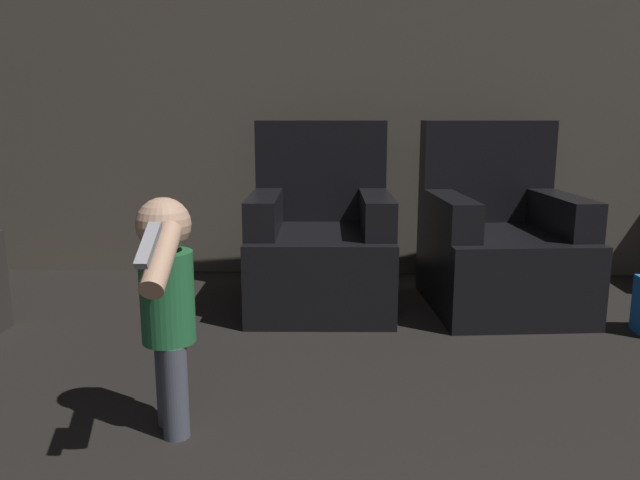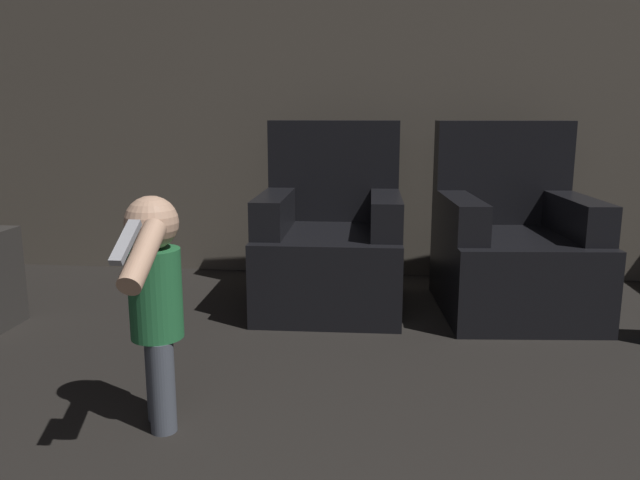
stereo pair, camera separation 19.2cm
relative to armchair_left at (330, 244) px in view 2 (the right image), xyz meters
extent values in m
cube|color=#51493F|center=(0.21, 0.69, 0.96)|extent=(8.40, 0.05, 2.60)
cube|color=black|center=(0.00, -0.06, -0.13)|extent=(0.79, 0.89, 0.43)
cube|color=black|center=(-0.01, 0.29, 0.38)|extent=(0.77, 0.18, 0.59)
cube|color=black|center=(-0.30, -0.07, 0.19)|extent=(0.18, 0.72, 0.20)
cube|color=black|center=(0.31, -0.06, 0.19)|extent=(0.18, 0.72, 0.20)
cube|color=black|center=(1.00, -0.06, -0.13)|extent=(0.84, 0.94, 0.43)
cube|color=black|center=(0.97, 0.29, 0.38)|extent=(0.78, 0.23, 0.59)
cube|color=black|center=(0.70, -0.09, 0.19)|extent=(0.22, 0.72, 0.20)
cube|color=black|center=(1.31, -0.04, 0.19)|extent=(0.22, 0.72, 0.20)
cylinder|color=#474C56|center=(-0.43, -1.53, -0.18)|extent=(0.09, 0.09, 0.32)
cylinder|color=#474C56|center=(-0.48, -1.44, -0.18)|extent=(0.09, 0.09, 0.32)
cylinder|color=#236638|center=(-0.45, -1.48, 0.13)|extent=(0.18, 0.18, 0.31)
sphere|color=tan|center=(-0.45, -1.48, 0.37)|extent=(0.18, 0.18, 0.18)
cylinder|color=tan|center=(-0.50, -1.39, 0.12)|extent=(0.07, 0.07, 0.26)
cylinder|color=tan|center=(-0.40, -1.69, 0.31)|extent=(0.07, 0.26, 0.19)
cube|color=#99999E|center=(-0.40, -1.81, 0.38)|extent=(0.04, 0.16, 0.10)
camera|label=1|loc=(0.12, -3.43, 0.73)|focal=35.00mm
camera|label=2|loc=(0.31, -3.42, 0.73)|focal=35.00mm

